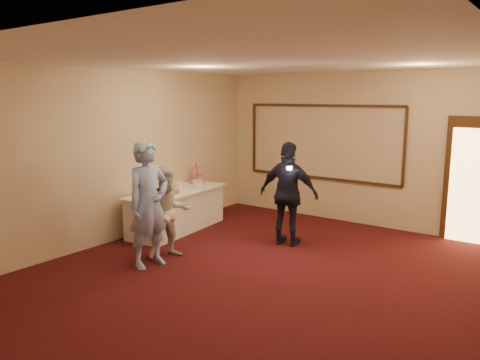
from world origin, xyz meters
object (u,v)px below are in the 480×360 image
at_px(woman, 169,212).
at_px(buffet_table, 177,210).
at_px(plate_stack_a, 178,186).
at_px(plate_stack_b, 198,184).
at_px(guest, 289,194).
at_px(man, 149,204).
at_px(pavlova_tray, 151,194).
at_px(cupcake_stand, 197,175).
at_px(tart, 173,192).

bearing_deg(woman, buffet_table, 66.89).
bearing_deg(plate_stack_a, plate_stack_b, 60.32).
bearing_deg(guest, buffet_table, 4.62).
distance_m(plate_stack_b, man, 2.22).
distance_m(buffet_table, woman, 1.58).
distance_m(plate_stack_a, plate_stack_b, 0.40).
distance_m(pavlova_tray, cupcake_stand, 1.67).
height_order(buffet_table, guest, guest).
relative_size(pavlova_tray, cupcake_stand, 1.25).
bearing_deg(buffet_table, guest, 12.37).
height_order(man, guest, man).
height_order(pavlova_tray, guest, guest).
xyz_separation_m(cupcake_stand, woman, (1.19, -2.03, -0.21)).
xyz_separation_m(pavlova_tray, plate_stack_b, (0.03, 1.20, 0.00)).
relative_size(cupcake_stand, plate_stack_b, 2.35).
xyz_separation_m(plate_stack_b, tart, (-0.03, -0.66, -0.06)).
bearing_deg(cupcake_stand, plate_stack_a, -75.68).
bearing_deg(tart, pavlova_tray, -90.29).
height_order(buffet_table, woman, woman).
relative_size(plate_stack_a, plate_stack_b, 1.04).
distance_m(buffet_table, pavlova_tray, 0.93).
distance_m(plate_stack_b, woman, 1.79).
bearing_deg(man, cupcake_stand, 34.44).
bearing_deg(tart, buffet_table, 121.99).
bearing_deg(pavlova_tray, buffet_table, 100.98).
relative_size(tart, woman, 0.19).
distance_m(tart, man, 1.65).
relative_size(buffet_table, man, 1.20).
bearing_deg(cupcake_stand, woman, -59.60).
distance_m(man, guest, 2.41).
relative_size(buffet_table, pavlova_tray, 3.85).
relative_size(plate_stack_a, tart, 0.76).
relative_size(cupcake_stand, woman, 0.32).
height_order(pavlova_tray, plate_stack_b, pavlova_tray).
height_order(tart, guest, guest).
height_order(cupcake_stand, woman, woman).
distance_m(cupcake_stand, guest, 2.42).
relative_size(plate_stack_a, woman, 0.14).
distance_m(pavlova_tray, woman, 0.92).
bearing_deg(plate_stack_b, cupcake_stand, 133.04).
distance_m(woman, guest, 2.06).
distance_m(buffet_table, guest, 2.28).
bearing_deg(plate_stack_b, plate_stack_a, -119.68).
bearing_deg(pavlova_tray, cupcake_stand, 102.74).
height_order(cupcake_stand, man, man).
bearing_deg(guest, plate_stack_a, 3.07).
xyz_separation_m(plate_stack_b, guest, (1.99, 0.07, 0.04)).
relative_size(woman, guest, 0.82).
bearing_deg(buffet_table, pavlova_tray, -79.02).
bearing_deg(plate_stack_b, tart, -92.53).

